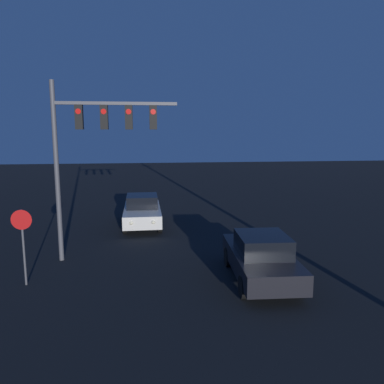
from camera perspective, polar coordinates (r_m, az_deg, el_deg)
The scene contains 4 objects.
car_near at distance 12.87m, azimuth 10.45°, elevation -9.73°, with size 2.11×4.62×1.62m.
car_far at distance 19.93m, azimuth -7.58°, elevation -2.87°, with size 1.94×4.56×1.62m.
traffic_signal_mast at distance 14.61m, azimuth -14.79°, elevation 8.06°, with size 4.63×0.30×6.80m.
stop_sign at distance 13.18m, azimuth -24.42°, elevation -5.82°, with size 0.64×0.07×2.51m.
Camera 1 is at (-1.65, 0.13, 4.95)m, focal length 35.00 mm.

